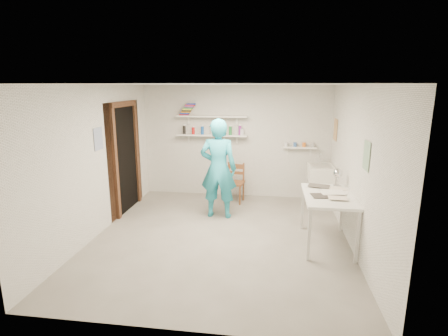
# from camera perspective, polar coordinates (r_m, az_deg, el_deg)

# --- Properties ---
(floor) EXTENTS (4.00, 4.50, 0.02)m
(floor) POSITION_cam_1_polar(r_m,az_deg,el_deg) (5.75, -0.55, -11.25)
(floor) COLOR slate
(floor) RESTS_ON ground
(ceiling) EXTENTS (4.00, 4.50, 0.02)m
(ceiling) POSITION_cam_1_polar(r_m,az_deg,el_deg) (5.23, -0.61, 13.62)
(ceiling) COLOR silver
(ceiling) RESTS_ON wall_back
(wall_back) EXTENTS (4.00, 0.02, 2.40)m
(wall_back) POSITION_cam_1_polar(r_m,az_deg,el_deg) (7.57, 1.92, 4.33)
(wall_back) COLOR silver
(wall_back) RESTS_ON ground
(wall_front) EXTENTS (4.00, 0.02, 2.40)m
(wall_front) POSITION_cam_1_polar(r_m,az_deg,el_deg) (3.24, -6.49, -8.20)
(wall_front) COLOR silver
(wall_front) RESTS_ON ground
(wall_left) EXTENTS (0.02, 4.50, 2.40)m
(wall_left) POSITION_cam_1_polar(r_m,az_deg,el_deg) (5.99, -19.97, 1.13)
(wall_left) COLOR silver
(wall_left) RESTS_ON ground
(wall_right) EXTENTS (0.02, 4.50, 2.40)m
(wall_right) POSITION_cam_1_polar(r_m,az_deg,el_deg) (5.45, 20.80, -0.09)
(wall_right) COLOR silver
(wall_right) RESTS_ON ground
(doorway_recess) EXTENTS (0.02, 0.90, 2.00)m
(doorway_recess) POSITION_cam_1_polar(r_m,az_deg,el_deg) (6.95, -15.73, 1.34)
(doorway_recess) COLOR black
(doorway_recess) RESTS_ON wall_left
(corridor_box) EXTENTS (1.40, 1.50, 2.10)m
(corridor_box) POSITION_cam_1_polar(r_m,az_deg,el_deg) (7.25, -20.91, 1.85)
(corridor_box) COLOR brown
(corridor_box) RESTS_ON ground
(door_lintel) EXTENTS (0.06, 1.05, 0.10)m
(door_lintel) POSITION_cam_1_polar(r_m,az_deg,el_deg) (6.81, -16.13, 10.01)
(door_lintel) COLOR brown
(door_lintel) RESTS_ON wall_left
(door_jamb_near) EXTENTS (0.06, 0.10, 2.00)m
(door_jamb_near) POSITION_cam_1_polar(r_m,az_deg,el_deg) (6.50, -17.30, 0.42)
(door_jamb_near) COLOR brown
(door_jamb_near) RESTS_ON ground
(door_jamb_far) EXTENTS (0.06, 0.10, 2.00)m
(door_jamb_far) POSITION_cam_1_polar(r_m,az_deg,el_deg) (7.39, -14.06, 2.14)
(door_jamb_far) COLOR brown
(door_jamb_far) RESTS_ON ground
(shelf_lower) EXTENTS (1.50, 0.22, 0.03)m
(shelf_lower) POSITION_cam_1_polar(r_m,az_deg,el_deg) (7.49, -2.00, 5.39)
(shelf_lower) COLOR white
(shelf_lower) RESTS_ON wall_back
(shelf_upper) EXTENTS (1.50, 0.22, 0.03)m
(shelf_upper) POSITION_cam_1_polar(r_m,az_deg,el_deg) (7.44, -2.02, 8.44)
(shelf_upper) COLOR white
(shelf_upper) RESTS_ON wall_back
(ledge_shelf) EXTENTS (0.70, 0.14, 0.03)m
(ledge_shelf) POSITION_cam_1_polar(r_m,az_deg,el_deg) (7.48, 12.21, 3.30)
(ledge_shelf) COLOR white
(ledge_shelf) RESTS_ON wall_back
(poster_left) EXTENTS (0.01, 0.28, 0.36)m
(poster_left) POSITION_cam_1_polar(r_m,az_deg,el_deg) (5.97, -19.83, 4.51)
(poster_left) COLOR #334C7F
(poster_left) RESTS_ON wall_left
(poster_right_a) EXTENTS (0.01, 0.34, 0.42)m
(poster_right_a) POSITION_cam_1_polar(r_m,az_deg,el_deg) (7.13, 17.73, 5.99)
(poster_right_a) COLOR #995933
(poster_right_a) RESTS_ON wall_right
(poster_right_b) EXTENTS (0.01, 0.30, 0.38)m
(poster_right_b) POSITION_cam_1_polar(r_m,az_deg,el_deg) (4.87, 22.24, 1.86)
(poster_right_b) COLOR #3F724C
(poster_right_b) RESTS_ON wall_right
(belfast_sink) EXTENTS (0.48, 0.60, 0.30)m
(belfast_sink) POSITION_cam_1_polar(r_m,az_deg,el_deg) (7.15, 15.51, -0.79)
(belfast_sink) COLOR white
(belfast_sink) RESTS_ON wall_right
(man) EXTENTS (0.68, 0.45, 1.82)m
(man) POSITION_cam_1_polar(r_m,az_deg,el_deg) (6.33, -0.93, -0.12)
(man) COLOR #25A1BC
(man) RESTS_ON ground
(wall_clock) EXTENTS (0.33, 0.04, 0.33)m
(wall_clock) POSITION_cam_1_polar(r_m,az_deg,el_deg) (6.48, -0.69, 2.95)
(wall_clock) COLOR #F9F0AA
(wall_clock) RESTS_ON man
(wooden_chair) EXTENTS (0.44, 0.42, 0.82)m
(wooden_chair) POSITION_cam_1_polar(r_m,az_deg,el_deg) (7.25, 1.68, -2.45)
(wooden_chair) COLOR brown
(wooden_chair) RESTS_ON ground
(work_table) EXTENTS (0.72, 1.20, 0.80)m
(work_table) POSITION_cam_1_polar(r_m,az_deg,el_deg) (5.57, 16.47, -8.11)
(work_table) COLOR silver
(work_table) RESTS_ON ground
(desk_lamp) EXTENTS (0.15, 0.15, 0.15)m
(desk_lamp) POSITION_cam_1_polar(r_m,az_deg,el_deg) (5.87, 18.11, -0.79)
(desk_lamp) COLOR silver
(desk_lamp) RESTS_ON work_table
(spray_cans) EXTENTS (1.26, 0.06, 0.17)m
(spray_cans) POSITION_cam_1_polar(r_m,az_deg,el_deg) (7.47, -2.00, 6.15)
(spray_cans) COLOR black
(spray_cans) RESTS_ON shelf_lower
(book_stack) EXTENTS (0.34, 0.14, 0.25)m
(book_stack) POSITION_cam_1_polar(r_m,az_deg,el_deg) (7.54, -5.98, 9.51)
(book_stack) COLOR red
(book_stack) RESTS_ON shelf_upper
(ledge_pots) EXTENTS (0.48, 0.07, 0.09)m
(ledge_pots) POSITION_cam_1_polar(r_m,az_deg,el_deg) (7.47, 12.23, 3.75)
(ledge_pots) COLOR silver
(ledge_pots) RESTS_ON ledge_shelf
(papers) EXTENTS (0.30, 0.22, 0.03)m
(papers) POSITION_cam_1_polar(r_m,az_deg,el_deg) (5.44, 16.76, -4.03)
(papers) COLOR silver
(papers) RESTS_ON work_table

